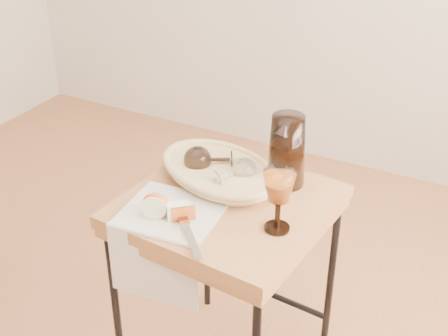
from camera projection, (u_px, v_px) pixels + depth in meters
The scene contains 10 objects.
side_table at pixel (227, 293), 2.00m from camera, with size 0.56×0.56×0.71m, color brown, non-canonical shape.
tea_towel at pixel (172, 212), 1.77m from camera, with size 0.27×0.25×0.01m, color white.
bread_basket at pixel (219, 173), 1.91m from camera, with size 0.37×0.26×0.05m, color #AA7945, non-canonical shape.
goblet_lying_a at pixel (212, 160), 1.92m from camera, with size 0.14×0.09×0.09m, color #35241B, non-canonical shape.
goblet_lying_b at pixel (232, 174), 1.86m from camera, with size 0.12×0.08×0.08m, color white, non-canonical shape.
pitcher at pixel (287, 150), 1.86m from camera, with size 0.16×0.24×0.27m, color black, non-canonical shape.
wine_goblet at pixel (278, 201), 1.66m from camera, with size 0.09×0.09×0.18m, color white, non-canonical shape.
apple_half at pixel (156, 204), 1.73m from camera, with size 0.08×0.04×0.07m, color #CF0104.
apple_wedge at pixel (179, 211), 1.73m from camera, with size 0.07×0.04×0.05m, color #FFFACE.
table_knife at pixel (186, 226), 1.69m from camera, with size 0.25×0.03×0.02m, color silver, non-canonical shape.
Camera 1 is at (1.05, -1.19, 1.71)m, focal length 49.96 mm.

